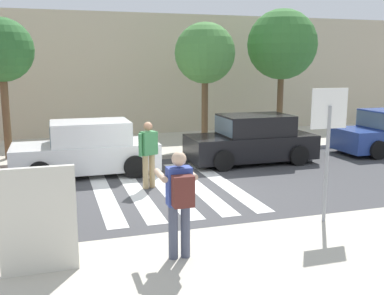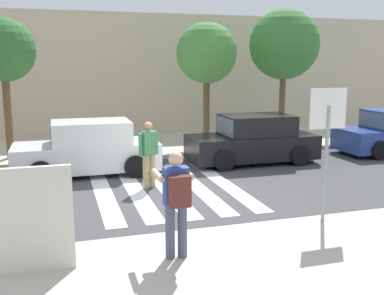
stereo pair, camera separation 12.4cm
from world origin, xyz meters
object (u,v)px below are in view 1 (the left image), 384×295
at_px(pedestrian_crossing, 148,151).
at_px(parked_car_black, 252,140).
at_px(parked_car_white, 87,149).
at_px(street_tree_west, 1,51).
at_px(stop_sign, 328,126).
at_px(advertising_board, 38,221).
at_px(photographer_with_backpack, 180,196).
at_px(street_tree_center, 205,54).
at_px(street_tree_east, 282,45).

distance_m(pedestrian_crossing, parked_car_black, 4.32).
height_order(parked_car_white, street_tree_west, street_tree_west).
xyz_separation_m(stop_sign, advertising_board, (-5.26, -0.66, -1.09)).
distance_m(photographer_with_backpack, pedestrian_crossing, 4.67).
distance_m(street_tree_west, street_tree_center, 6.80).
height_order(photographer_with_backpack, street_tree_center, street_tree_center).
bearing_deg(street_tree_center, street_tree_west, -178.37).
bearing_deg(street_tree_center, stop_sign, -92.79).
distance_m(stop_sign, photographer_with_backpack, 3.38).
distance_m(parked_car_white, street_tree_west, 4.35).
height_order(parked_car_black, street_tree_east, street_tree_east).
relative_size(pedestrian_crossing, parked_car_black, 0.42).
height_order(pedestrian_crossing, street_tree_east, street_tree_east).
distance_m(parked_car_black, street_tree_west, 8.39).
xyz_separation_m(pedestrian_crossing, advertising_board, (-2.59, -4.49, -0.03)).
bearing_deg(stop_sign, parked_car_black, 78.82).
relative_size(stop_sign, street_tree_east, 0.51).
height_order(photographer_with_backpack, advertising_board, photographer_with_backpack).
bearing_deg(stop_sign, street_tree_east, 67.10).
bearing_deg(street_tree_west, pedestrian_crossing, -49.47).
bearing_deg(pedestrian_crossing, stop_sign, -55.06).
relative_size(stop_sign, parked_car_white, 0.63).
bearing_deg(parked_car_white, parked_car_black, -0.00).
bearing_deg(parked_car_black, advertising_board, -134.70).
height_order(photographer_with_backpack, pedestrian_crossing, photographer_with_backpack).
distance_m(photographer_with_backpack, street_tree_east, 11.98).
xyz_separation_m(photographer_with_backpack, parked_car_white, (-0.90, 6.63, -0.44)).
distance_m(pedestrian_crossing, street_tree_east, 8.48).
xyz_separation_m(photographer_with_backpack, parked_car_black, (4.31, 6.63, -0.44)).
xyz_separation_m(parked_car_black, street_tree_west, (-7.54, 2.35, 2.83)).
distance_m(stop_sign, street_tree_west, 10.48).
relative_size(parked_car_white, parked_car_black, 1.00).
height_order(parked_car_black, advertising_board, advertising_board).
bearing_deg(pedestrian_crossing, advertising_board, -119.97).
height_order(pedestrian_crossing, advertising_board, advertising_board).
bearing_deg(street_tree_east, parked_car_white, -159.82).
bearing_deg(parked_car_white, street_tree_west, 134.74).
height_order(stop_sign, photographer_with_backpack, stop_sign).
xyz_separation_m(stop_sign, pedestrian_crossing, (-2.67, 3.83, -1.06)).
relative_size(photographer_with_backpack, advertising_board, 1.08).
relative_size(street_tree_west, advertising_board, 2.79).
relative_size(parked_car_black, street_tree_east, 0.80).
relative_size(stop_sign, pedestrian_crossing, 1.50).
bearing_deg(pedestrian_crossing, street_tree_east, 37.35).
distance_m(photographer_with_backpack, parked_car_white, 6.71).
xyz_separation_m(pedestrian_crossing, street_tree_west, (-3.71, 4.34, 2.58)).
distance_m(parked_car_black, street_tree_center, 3.84).
distance_m(stop_sign, street_tree_east, 9.58).
xyz_separation_m(stop_sign, parked_car_black, (1.15, 5.82, -1.30)).
relative_size(stop_sign, street_tree_center, 0.58).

